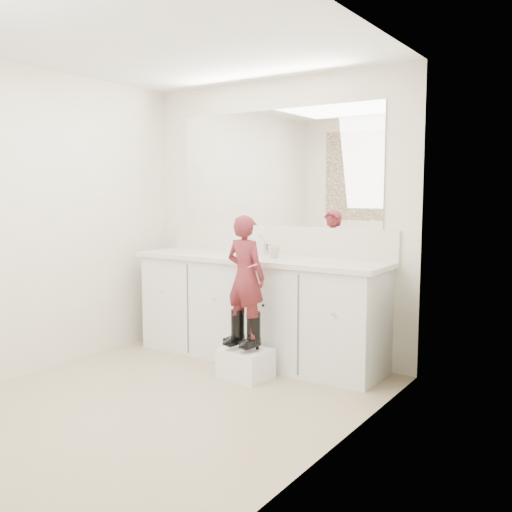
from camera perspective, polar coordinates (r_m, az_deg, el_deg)
The scene contains 17 objects.
floor at distance 4.09m, azimuth -9.62°, elevation -14.22°, with size 3.00×3.00×0.00m, color #857357.
ceiling at distance 3.95m, azimuth -10.32°, elevation 20.47°, with size 3.00×3.00×0.00m, color white.
wall_back at distance 5.03m, azimuth 1.95°, elevation 3.74°, with size 2.60×2.60×0.00m, color beige.
wall_left at distance 4.82m, azimuth -21.22°, elevation 3.20°, with size 3.00×3.00×0.00m, color beige.
wall_right at distance 3.09m, azimuth 7.80°, elevation 1.99°, with size 3.00×3.00×0.00m, color beige.
vanity_cabinet at distance 4.89m, azimuth 0.21°, elevation -5.49°, with size 2.20×0.55×0.85m, color silver.
countertop at distance 4.81m, azimuth 0.11°, elevation -0.32°, with size 2.28×0.58×0.04m, color beige.
backsplash at distance 5.03m, azimuth 1.85°, elevation 1.63°, with size 2.28×0.03×0.25m, color beige.
mirror at distance 5.01m, azimuth 1.89°, elevation 8.76°, with size 2.00×0.02×1.00m, color white.
faucet at distance 4.94m, azimuth 1.17°, elevation 0.67°, with size 0.08×0.08×0.10m, color silver.
cup at distance 4.72m, azimuth 1.81°, elevation 0.37°, with size 0.10×0.10×0.10m, color #BFB499.
soap_bottle at distance 4.87m, azimuth -0.83°, elevation 1.23°, with size 0.09×0.10×0.21m, color beige.
step_stool at distance 4.48m, azimuth -1.04°, elevation -10.70°, with size 0.36×0.30×0.23m, color white.
boot_left at distance 4.45m, azimuth -1.84°, elevation -7.26°, with size 0.11×0.20×0.30m, color black, non-canonical shape.
boot_right at distance 4.37m, azimuth -0.23°, elevation -7.52°, with size 0.11×0.20×0.30m, color black, non-canonical shape.
toddler at distance 4.33m, azimuth -1.05°, elevation -2.05°, with size 0.34×0.22×0.93m, color #9B2F3C.
toothbrush at distance 4.25m, azimuth -0.58°, elevation -1.07°, with size 0.01×0.01×0.14m, color #E6598D.
Camera 1 is at (2.64, -2.77, 1.44)m, focal length 40.00 mm.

